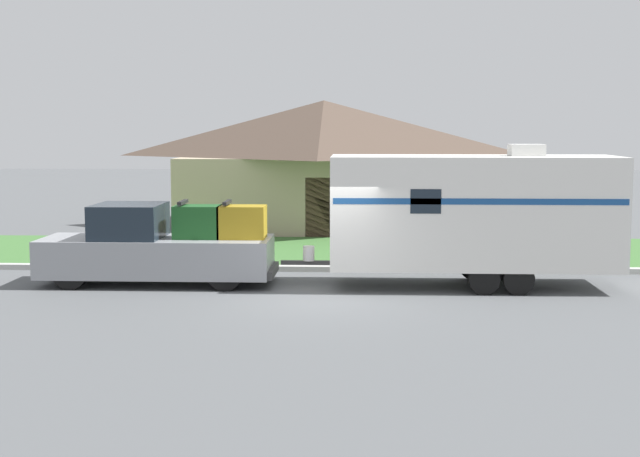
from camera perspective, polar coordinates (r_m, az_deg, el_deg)
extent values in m
plane|color=#515456|center=(20.25, 0.19, -4.47)|extent=(120.00, 120.00, 0.00)
cube|color=#ADADA8|center=(23.93, 0.56, -2.58)|extent=(80.00, 0.30, 0.14)
cube|color=#3D6B33|center=(27.55, 0.83, -1.49)|extent=(80.00, 7.00, 0.03)
cube|color=tan|center=(34.50, 0.24, 2.41)|extent=(10.42, 7.15, 2.74)
pyramid|color=#4C3D33|center=(34.41, 0.24, 6.44)|extent=(11.25, 7.72, 2.12)
cube|color=#4C3828|center=(31.00, -0.02, 1.34)|extent=(1.00, 0.06, 2.10)
cylinder|color=black|center=(22.08, -15.70, -2.69)|extent=(0.83, 0.28, 0.83)
cylinder|color=black|center=(23.59, -14.48, -2.08)|extent=(0.83, 0.28, 0.83)
cylinder|color=black|center=(21.21, -6.11, -2.86)|extent=(0.83, 0.28, 0.83)
cylinder|color=black|center=(22.78, -5.51, -2.20)|extent=(0.83, 0.28, 0.83)
cube|color=gray|center=(22.60, -13.46, -1.72)|extent=(3.15, 1.96, 0.92)
cube|color=#19232D|center=(22.34, -12.12, 0.48)|extent=(1.64, 1.81, 0.83)
cube|color=gray|center=(21.99, -6.39, -1.81)|extent=(2.48, 1.96, 0.92)
cube|color=#333333|center=(21.88, -3.01, -2.72)|extent=(0.12, 1.77, 0.20)
cube|color=#194C1E|center=(21.97, -7.82, 0.43)|extent=(1.14, 0.82, 0.80)
cube|color=black|center=(21.99, -8.77, 1.67)|extent=(0.10, 0.91, 0.08)
cube|color=olive|center=(21.80, -5.00, 0.42)|extent=(1.14, 0.82, 0.80)
cube|color=black|center=(21.81, -5.96, 1.67)|extent=(0.10, 0.91, 0.08)
cylinder|color=black|center=(20.95, 10.47, -3.21)|extent=(0.72, 0.22, 0.72)
cylinder|color=black|center=(22.98, 9.76, -2.33)|extent=(0.72, 0.22, 0.72)
cylinder|color=black|center=(21.07, 12.60, -3.20)|extent=(0.72, 0.22, 0.72)
cylinder|color=black|center=(23.09, 11.71, -2.33)|extent=(0.72, 0.22, 0.72)
cube|color=silver|center=(21.75, 9.78, 1.10)|extent=(6.83, 2.35, 2.66)
cube|color=navy|center=(20.56, 10.21, 1.70)|extent=(6.70, 0.01, 0.14)
cube|color=#383838|center=(21.78, -0.89, -2.20)|extent=(1.24, 0.12, 0.10)
cylinder|color=silver|center=(21.74, -0.73, -1.60)|extent=(0.28, 0.28, 0.36)
cube|color=silver|center=(21.86, 13.07, 4.91)|extent=(0.80, 0.68, 0.28)
cube|color=#19232D|center=(20.43, 6.79, 1.73)|extent=(0.70, 0.01, 0.56)
cylinder|color=brown|center=(25.44, 17.80, -1.24)|extent=(0.09, 0.09, 1.11)
cube|color=#B2B2B2|center=(25.36, 17.86, 0.25)|extent=(0.48, 0.20, 0.22)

